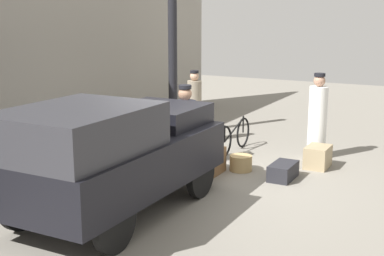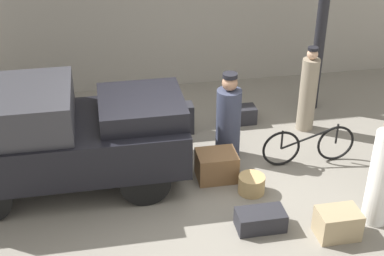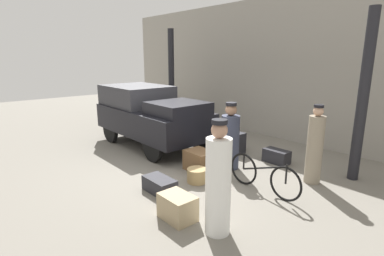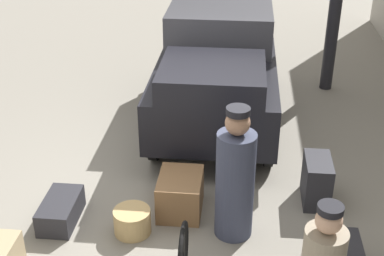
{
  "view_description": "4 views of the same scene",
  "coord_description": "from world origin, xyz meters",
  "px_view_note": "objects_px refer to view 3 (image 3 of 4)",
  "views": [
    {
      "loc": [
        -8.16,
        -4.26,
        3.02
      ],
      "look_at": [
        0.2,
        0.2,
        0.95
      ],
      "focal_mm": 50.0,
      "sensor_mm": 36.0,
      "label": 1
    },
    {
      "loc": [
        -1.19,
        -7.23,
        5.15
      ],
      "look_at": [
        0.2,
        0.2,
        0.95
      ],
      "focal_mm": 50.0,
      "sensor_mm": 36.0,
      "label": 2
    },
    {
      "loc": [
        5.57,
        -4.44,
        2.66
      ],
      "look_at": [
        0.2,
        0.2,
        0.95
      ],
      "focal_mm": 28.0,
      "sensor_mm": 36.0,
      "label": 3
    },
    {
      "loc": [
        5.94,
        0.78,
        4.0
      ],
      "look_at": [
        0.2,
        0.2,
        0.95
      ],
      "focal_mm": 50.0,
      "sensor_mm": 36.0,
      "label": 4
    }
  ],
  "objects_px": {
    "bicycle": "(263,175)",
    "trunk_wicker_pale": "(200,161)",
    "porter_carrying_trunk": "(218,183)",
    "suitcase_small_leather": "(234,142)",
    "suitcase_tan_flat": "(177,207)",
    "conductor_in_dark_uniform": "(230,139)",
    "trunk_large_brown": "(160,185)",
    "wicker_basket": "(197,175)",
    "porter_standing_middle": "(315,147)",
    "truck": "(150,113)",
    "trunk_umber_medium": "(276,156)"
  },
  "relations": [
    {
      "from": "truck",
      "to": "trunk_large_brown",
      "type": "relative_size",
      "value": 5.34
    },
    {
      "from": "trunk_wicker_pale",
      "to": "suitcase_tan_flat",
      "type": "xyz_separation_m",
      "value": [
        1.39,
        -1.76,
        -0.03
      ]
    },
    {
      "from": "truck",
      "to": "trunk_wicker_pale",
      "type": "relative_size",
      "value": 5.81
    },
    {
      "from": "trunk_wicker_pale",
      "to": "suitcase_tan_flat",
      "type": "height_order",
      "value": "trunk_wicker_pale"
    },
    {
      "from": "wicker_basket",
      "to": "trunk_wicker_pale",
      "type": "height_order",
      "value": "trunk_wicker_pale"
    },
    {
      "from": "truck",
      "to": "suitcase_small_leather",
      "type": "distance_m",
      "value": 2.67
    },
    {
      "from": "trunk_large_brown",
      "to": "suitcase_tan_flat",
      "type": "relative_size",
      "value": 1.19
    },
    {
      "from": "wicker_basket",
      "to": "truck",
      "type": "bearing_deg",
      "value": 165.25
    },
    {
      "from": "porter_standing_middle",
      "to": "suitcase_tan_flat",
      "type": "xyz_separation_m",
      "value": [
        -0.71,
        -3.13,
        -0.57
      ]
    },
    {
      "from": "conductor_in_dark_uniform",
      "to": "trunk_large_brown",
      "type": "xyz_separation_m",
      "value": [
        -0.01,
        -2.06,
        -0.58
      ]
    },
    {
      "from": "bicycle",
      "to": "suitcase_small_leather",
      "type": "relative_size",
      "value": 2.85
    },
    {
      "from": "trunk_umber_medium",
      "to": "trunk_wicker_pale",
      "type": "xyz_separation_m",
      "value": [
        -0.89,
        -1.84,
        0.07
      ]
    },
    {
      "from": "porter_standing_middle",
      "to": "suitcase_tan_flat",
      "type": "bearing_deg",
      "value": -102.76
    },
    {
      "from": "bicycle",
      "to": "suitcase_tan_flat",
      "type": "height_order",
      "value": "bicycle"
    },
    {
      "from": "bicycle",
      "to": "trunk_wicker_pale",
      "type": "height_order",
      "value": "bicycle"
    },
    {
      "from": "suitcase_small_leather",
      "to": "trunk_umber_medium",
      "type": "bearing_deg",
      "value": 7.26
    },
    {
      "from": "bicycle",
      "to": "trunk_large_brown",
      "type": "xyz_separation_m",
      "value": [
        -1.34,
        -1.57,
        -0.2
      ]
    },
    {
      "from": "suitcase_tan_flat",
      "to": "conductor_in_dark_uniform",
      "type": "bearing_deg",
      "value": 113.15
    },
    {
      "from": "trunk_wicker_pale",
      "to": "trunk_large_brown",
      "type": "bearing_deg",
      "value": -76.07
    },
    {
      "from": "bicycle",
      "to": "trunk_large_brown",
      "type": "height_order",
      "value": "bicycle"
    },
    {
      "from": "porter_standing_middle",
      "to": "wicker_basket",
      "type": "bearing_deg",
      "value": -130.96
    },
    {
      "from": "wicker_basket",
      "to": "porter_carrying_trunk",
      "type": "bearing_deg",
      "value": -32.31
    },
    {
      "from": "porter_standing_middle",
      "to": "suitcase_small_leather",
      "type": "relative_size",
      "value": 2.87
    },
    {
      "from": "bicycle",
      "to": "porter_standing_middle",
      "type": "xyz_separation_m",
      "value": [
        0.41,
        1.2,
        0.43
      ]
    },
    {
      "from": "wicker_basket",
      "to": "conductor_in_dark_uniform",
      "type": "height_order",
      "value": "conductor_in_dark_uniform"
    },
    {
      "from": "bicycle",
      "to": "conductor_in_dark_uniform",
      "type": "relative_size",
      "value": 1.05
    },
    {
      "from": "bicycle",
      "to": "suitcase_small_leather",
      "type": "bearing_deg",
      "value": 144.13
    },
    {
      "from": "bicycle",
      "to": "trunk_umber_medium",
      "type": "distance_m",
      "value": 1.85
    },
    {
      "from": "porter_carrying_trunk",
      "to": "trunk_large_brown",
      "type": "relative_size",
      "value": 2.49
    },
    {
      "from": "porter_standing_middle",
      "to": "trunk_umber_medium",
      "type": "relative_size",
      "value": 2.63
    },
    {
      "from": "porter_carrying_trunk",
      "to": "trunk_wicker_pale",
      "type": "height_order",
      "value": "porter_carrying_trunk"
    },
    {
      "from": "truck",
      "to": "porter_standing_middle",
      "type": "distance_m",
      "value": 4.79
    },
    {
      "from": "conductor_in_dark_uniform",
      "to": "porter_standing_middle",
      "type": "relative_size",
      "value": 0.95
    },
    {
      "from": "porter_carrying_trunk",
      "to": "suitcase_small_leather",
      "type": "xyz_separation_m",
      "value": [
        -2.48,
        3.21,
        -0.52
      ]
    },
    {
      "from": "trunk_large_brown",
      "to": "suitcase_small_leather",
      "type": "relative_size",
      "value": 1.22
    },
    {
      "from": "wicker_basket",
      "to": "suitcase_small_leather",
      "type": "bearing_deg",
      "value": 111.4
    },
    {
      "from": "conductor_in_dark_uniform",
      "to": "trunk_umber_medium",
      "type": "distance_m",
      "value": 1.41
    },
    {
      "from": "conductor_in_dark_uniform",
      "to": "porter_carrying_trunk",
      "type": "height_order",
      "value": "porter_carrying_trunk"
    },
    {
      "from": "wicker_basket",
      "to": "conductor_in_dark_uniform",
      "type": "xyz_separation_m",
      "value": [
        -0.12,
        1.17,
        0.57
      ]
    },
    {
      "from": "porter_standing_middle",
      "to": "porter_carrying_trunk",
      "type": "height_order",
      "value": "porter_carrying_trunk"
    },
    {
      "from": "bicycle",
      "to": "suitcase_small_leather",
      "type": "xyz_separation_m",
      "value": [
        -2.08,
        1.5,
        -0.05
      ]
    },
    {
      "from": "trunk_wicker_pale",
      "to": "bicycle",
      "type": "bearing_deg",
      "value": 5.84
    },
    {
      "from": "conductor_in_dark_uniform",
      "to": "trunk_large_brown",
      "type": "height_order",
      "value": "conductor_in_dark_uniform"
    },
    {
      "from": "bicycle",
      "to": "conductor_in_dark_uniform",
      "type": "xyz_separation_m",
      "value": [
        -1.34,
        0.49,
        0.37
      ]
    },
    {
      "from": "wicker_basket",
      "to": "porter_carrying_trunk",
      "type": "xyz_separation_m",
      "value": [
        1.62,
        -1.03,
        0.67
      ]
    },
    {
      "from": "porter_standing_middle",
      "to": "trunk_umber_medium",
      "type": "distance_m",
      "value": 1.43
    },
    {
      "from": "truck",
      "to": "suitcase_tan_flat",
      "type": "distance_m",
      "value": 4.53
    },
    {
      "from": "trunk_large_brown",
      "to": "trunk_umber_medium",
      "type": "bearing_deg",
      "value": 80.4
    },
    {
      "from": "truck",
      "to": "porter_carrying_trunk",
      "type": "bearing_deg",
      "value": -21.4
    },
    {
      "from": "conductor_in_dark_uniform",
      "to": "porter_carrying_trunk",
      "type": "distance_m",
      "value": 2.8
    }
  ]
}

